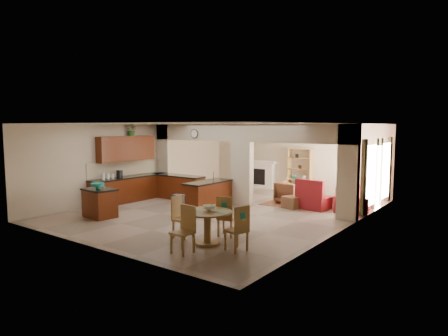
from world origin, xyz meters
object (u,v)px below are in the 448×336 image
Objects in this scene: sofa at (357,196)px; armchair at (290,192)px; dining_table at (207,222)px; kitchen_island at (100,203)px.

sofa and armchair have the same top height.
dining_table is at bearing 158.33° from sofa.
dining_table is 6.50m from sofa.
kitchen_island is 0.40× the size of sofa.
armchair is (-0.76, 5.61, -0.13)m from dining_table.
armchair is (-2.13, -0.75, -0.00)m from sofa.
kitchen_island is 4.36m from dining_table.
kitchen_island is at bearing 127.32° from sofa.
kitchen_island is 0.92× the size of dining_table.
kitchen_island reaches higher than dining_table.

